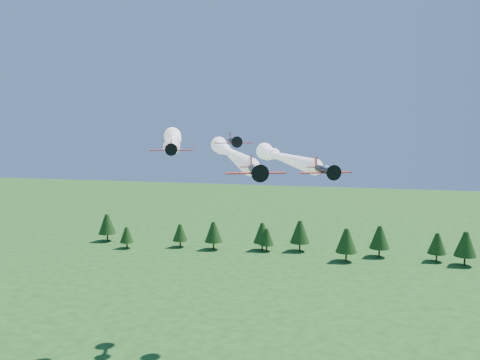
% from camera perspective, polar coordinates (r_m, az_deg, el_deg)
% --- Properties ---
extents(plane_lead, '(24.24, 57.90, 3.70)m').
position_cam_1_polar(plane_lead, '(102.18, -1.12, 2.97)').
color(plane_lead, black).
rests_on(plane_lead, ground).
extents(plane_left, '(18.01, 42.06, 3.70)m').
position_cam_1_polar(plane_left, '(103.30, -7.19, 4.24)').
color(plane_left, black).
rests_on(plane_left, ground).
extents(plane_right, '(21.43, 42.72, 3.70)m').
position_cam_1_polar(plane_right, '(103.98, 4.35, 2.49)').
color(plane_right, black).
rests_on(plane_right, ground).
extents(plane_slot, '(6.52, 7.34, 2.33)m').
position_cam_1_polar(plane_slot, '(88.64, -0.72, 4.17)').
color(plane_slot, black).
rests_on(plane_slot, ground).
extents(treeline, '(166.19, 17.86, 11.55)m').
position_cam_1_polar(treeline, '(195.75, 8.56, -6.00)').
color(treeline, '#382314').
rests_on(treeline, ground).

